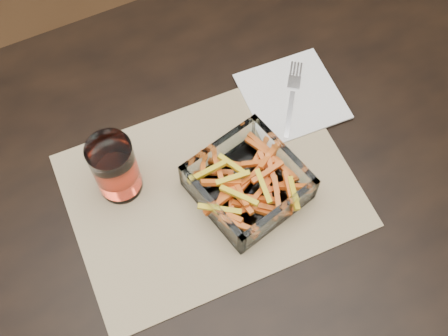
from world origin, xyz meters
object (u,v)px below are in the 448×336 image
at_px(glass_bowl, 248,184).
at_px(fork, 292,96).
at_px(dining_table, 264,198).
at_px(tumbler, 116,169).

xyz_separation_m(glass_bowl, fork, (0.15, 0.13, -0.02)).
bearing_deg(fork, dining_table, -97.70).
height_order(dining_table, tumbler, tumbler).
bearing_deg(fork, tumbler, -139.39).
relative_size(dining_table, fork, 11.54).
bearing_deg(glass_bowl, fork, 39.88).
height_order(tumbler, fork, tumbler).
height_order(glass_bowl, fork, glass_bowl).
distance_m(dining_table, tumbler, 0.28).
relative_size(glass_bowl, fork, 1.34).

